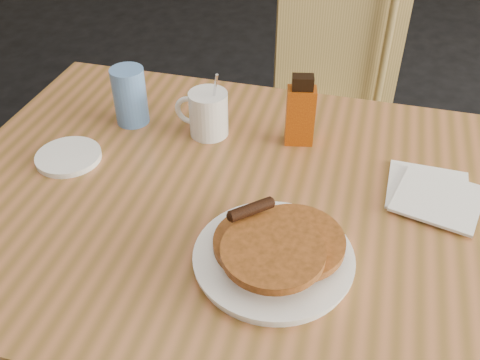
% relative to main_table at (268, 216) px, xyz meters
% --- Properties ---
extents(main_table, '(1.35, 0.95, 0.75)m').
position_rel_main_table_xyz_m(main_table, '(0.00, 0.00, 0.00)').
color(main_table, '#AD683D').
rests_on(main_table, floor).
extents(chair_main_far, '(0.52, 0.53, 0.89)m').
position_rel_main_table_xyz_m(chair_main_far, '(-0.00, 0.77, -0.18)').
color(chair_main_far, tan).
rests_on(chair_main_far, floor).
extents(pancake_plate, '(0.26, 0.26, 0.08)m').
position_rel_main_table_xyz_m(pancake_plate, '(0.05, -0.15, 0.06)').
color(pancake_plate, white).
rests_on(pancake_plate, main_table).
extents(coffee_mug, '(0.12, 0.08, 0.16)m').
position_rel_main_table_xyz_m(coffee_mug, '(-0.19, 0.18, 0.09)').
color(coffee_mug, white).
rests_on(coffee_mug, main_table).
extents(syrup_bottle, '(0.07, 0.05, 0.16)m').
position_rel_main_table_xyz_m(syrup_bottle, '(0.01, 0.21, 0.11)').
color(syrup_bottle, maroon).
rests_on(syrup_bottle, main_table).
extents(napkin_stack, '(0.18, 0.19, 0.01)m').
position_rel_main_table_xyz_m(napkin_stack, '(0.29, 0.10, 0.05)').
color(napkin_stack, white).
rests_on(napkin_stack, main_table).
extents(blue_tumbler, '(0.08, 0.08, 0.13)m').
position_rel_main_table_xyz_m(blue_tumbler, '(-0.37, 0.17, 0.10)').
color(blue_tumbler, '#5888CF').
rests_on(blue_tumbler, main_table).
extents(side_saucer, '(0.15, 0.15, 0.01)m').
position_rel_main_table_xyz_m(side_saucer, '(-0.43, -0.00, 0.05)').
color(side_saucer, white).
rests_on(side_saucer, main_table).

